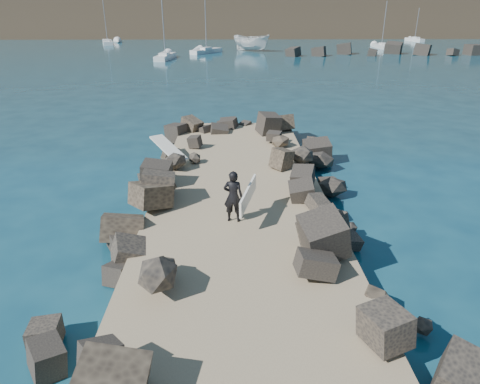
{
  "coord_description": "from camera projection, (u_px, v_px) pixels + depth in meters",
  "views": [
    {
      "loc": [
        -0.24,
        -12.88,
        6.63
      ],
      "look_at": [
        0.0,
        -1.0,
        1.5
      ],
      "focal_mm": 32.0,
      "sensor_mm": 36.0,
      "label": 1
    }
  ],
  "objects": [
    {
      "name": "sailboat_e",
      "position": [
        107.0,
        42.0,
        84.5
      ],
      "size": [
        3.9,
        7.93,
        9.29
      ],
      "color": "silver",
      "rests_on": "ground"
    },
    {
      "name": "ground",
      "position": [
        239.0,
        221.0,
        14.46
      ],
      "size": [
        800.0,
        800.0,
        0.0
      ],
      "primitive_type": "plane",
      "color": "#0F384C",
      "rests_on": "ground"
    },
    {
      "name": "riprap_right",
      "position": [
        336.0,
        228.0,
        12.94
      ],
      "size": [
        2.6,
        22.0,
        1.0
      ],
      "primitive_type": "cube",
      "color": "black",
      "rests_on": "ground"
    },
    {
      "name": "surfboard_resting",
      "position": [
        169.0,
        151.0,
        18.18
      ],
      "size": [
        1.87,
        2.33,
        0.08
      ],
      "primitive_type": "cube",
      "rotation": [
        0.0,
        0.0,
        0.6
      ],
      "color": "silver",
      "rests_on": "riprap_left"
    },
    {
      "name": "breakwater_secondary",
      "position": [
        461.0,
        51.0,
        65.37
      ],
      "size": [
        52.0,
        4.0,
        1.2
      ],
      "primitive_type": "cube",
      "color": "black",
      "rests_on": "ground"
    },
    {
      "name": "sailboat_a",
      "position": [
        165.0,
        57.0,
        59.68
      ],
      "size": [
        2.27,
        7.21,
        8.54
      ],
      "color": "silver",
      "rests_on": "ground"
    },
    {
      "name": "sailboat_d",
      "position": [
        382.0,
        46.0,
        75.81
      ],
      "size": [
        1.55,
        6.49,
        7.86
      ],
      "color": "silver",
      "rests_on": "ground"
    },
    {
      "name": "sailboat_f",
      "position": [
        415.0,
        40.0,
        91.18
      ],
      "size": [
        2.37,
        5.6,
        6.77
      ],
      "color": "silver",
      "rests_on": "ground"
    },
    {
      "name": "jetty",
      "position": [
        241.0,
        243.0,
        12.51
      ],
      "size": [
        6.0,
        26.0,
        0.6
      ],
      "primitive_type": "cube",
      "color": "#8C7759",
      "rests_on": "ground"
    },
    {
      "name": "sailboat_b",
      "position": [
        206.0,
        51.0,
        67.47
      ],
      "size": [
        4.94,
        6.15,
        7.92
      ],
      "color": "silver",
      "rests_on": "ground"
    },
    {
      "name": "boat_imported",
      "position": [
        252.0,
        43.0,
        70.46
      ],
      "size": [
        7.13,
        6.44,
        2.71
      ],
      "primitive_type": "imported",
      "rotation": [
        0.0,
        0.0,
        0.9
      ],
      "color": "silver",
      "rests_on": "ground"
    },
    {
      "name": "surfer_with_board",
      "position": [
        235.0,
        196.0,
        12.86
      ],
      "size": [
        1.07,
        1.96,
        1.63
      ],
      "color": "black",
      "rests_on": "jetty"
    },
    {
      "name": "riprap_left",
      "position": [
        144.0,
        230.0,
        12.83
      ],
      "size": [
        2.6,
        22.0,
        1.0
      ],
      "primitive_type": "cube",
      "color": "black",
      "rests_on": "ground"
    }
  ]
}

